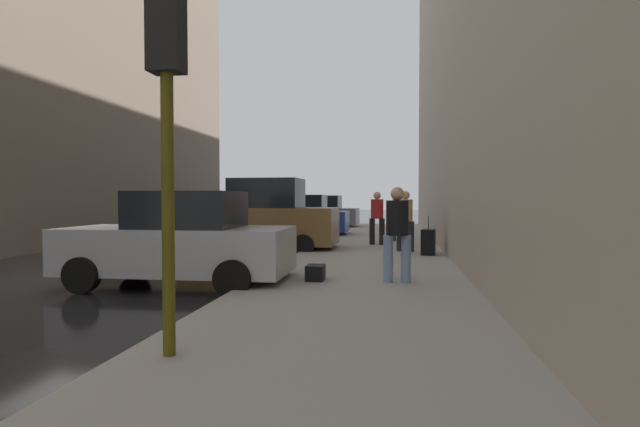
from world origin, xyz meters
TOP-DOWN VIEW (x-y plane):
  - ground_plane at (0.00, 0.00)m, footprint 120.00×120.00m
  - sidewalk at (6.00, 0.00)m, footprint 4.00×40.00m
  - parked_silver_sedan at (2.65, -0.50)m, footprint 4.22×2.09m
  - parked_bronze_suv at (2.65, 5.37)m, footprint 4.62×2.11m
  - parked_blue_sedan at (2.65, 11.23)m, footprint 4.22×2.11m
  - parked_gray_coupe at (2.65, 17.13)m, footprint 4.27×2.18m
  - fire_hydrant at (4.45, 7.75)m, footprint 0.42×0.22m
  - traffic_light at (4.50, -4.88)m, footprint 0.32×0.32m
  - pedestrian_in_tan_coat at (6.94, 4.95)m, footprint 0.53×0.48m
  - pedestrian_in_red_jacket at (6.08, 6.84)m, footprint 0.52×0.45m
  - pedestrian_with_beanie at (6.76, 8.35)m, footprint 0.52×0.44m
  - pedestrian_in_jeans at (6.69, -0.35)m, footprint 0.52×0.45m
  - rolling_suitcase at (7.53, 4.19)m, footprint 0.43×0.60m
  - duffel_bag at (5.20, -0.35)m, footprint 0.32×0.44m

SIDE VIEW (x-z plane):
  - ground_plane at x=0.00m, z-range 0.00..0.00m
  - sidewalk at x=6.00m, z-range 0.00..0.15m
  - duffel_bag at x=5.20m, z-range 0.15..0.43m
  - rolling_suitcase at x=7.53m, z-range -0.03..1.01m
  - fire_hydrant at x=4.45m, z-range 0.15..0.85m
  - parked_silver_sedan at x=2.65m, z-range -0.05..1.74m
  - parked_blue_sedan at x=2.65m, z-range -0.05..1.74m
  - parked_gray_coupe at x=2.65m, z-range -0.05..1.74m
  - parked_bronze_suv at x=2.65m, z-range -0.09..2.16m
  - pedestrian_in_tan_coat at x=6.94m, z-range 0.25..1.96m
  - pedestrian_in_red_jacket at x=6.08m, z-range 0.25..1.96m
  - pedestrian_in_jeans at x=6.69m, z-range 0.25..1.96m
  - pedestrian_with_beanie at x=6.76m, z-range 0.25..2.02m
  - traffic_light at x=4.50m, z-range 0.96..4.56m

